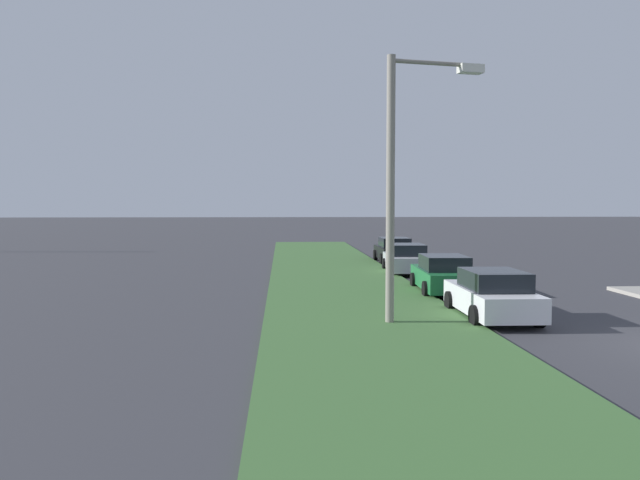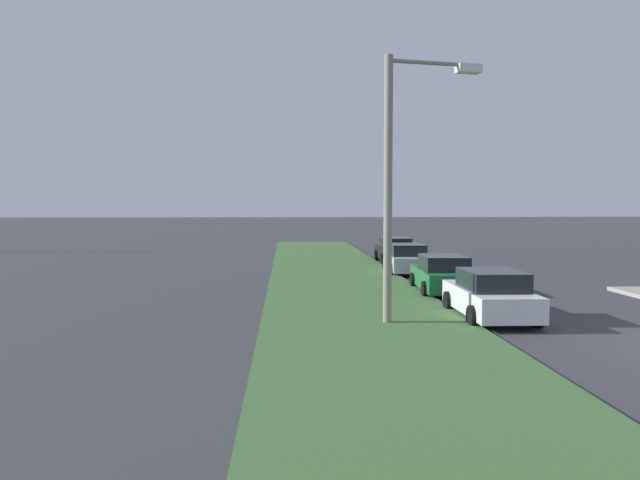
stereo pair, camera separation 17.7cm
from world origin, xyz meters
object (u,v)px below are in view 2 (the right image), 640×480
(parked_car_black, at_px, (395,250))
(parked_car_silver, at_px, (407,259))
(streetlight, at_px, (400,169))
(parked_car_white, at_px, (490,295))
(parked_car_green, at_px, (443,275))

(parked_car_black, bearing_deg, parked_car_silver, 176.30)
(streetlight, bearing_deg, parked_car_silver, -12.15)
(parked_car_white, height_order, parked_car_silver, same)
(parked_car_silver, bearing_deg, parked_car_white, -176.79)
(parked_car_black, height_order, streetlight, streetlight)
(parked_car_green, height_order, streetlight, streetlight)
(parked_car_white, xyz_separation_m, streetlight, (-0.79, 2.88, 3.67))
(parked_car_green, height_order, parked_car_black, same)
(parked_car_black, relative_size, streetlight, 0.58)
(parked_car_green, bearing_deg, streetlight, 158.00)
(parked_car_white, distance_m, streetlight, 4.73)
(parked_car_green, bearing_deg, parked_car_black, 0.98)
(parked_car_green, distance_m, streetlight, 7.65)
(parked_car_green, bearing_deg, parked_car_white, -176.49)
(parked_car_white, distance_m, parked_car_black, 17.85)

